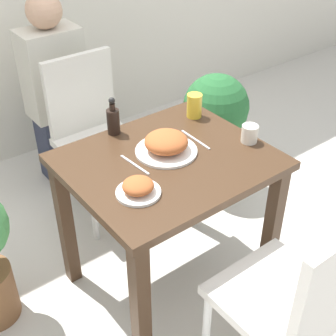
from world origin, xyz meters
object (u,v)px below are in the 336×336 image
food_plate (166,144)px  potted_plant_right (215,121)px  side_plate (138,188)px  sauce_bottle (113,120)px  juice_glass (194,106)px  drink_cup (250,134)px  person_figure (56,93)px  chair_near (300,299)px  chair_far (93,129)px

food_plate → potted_plant_right: (0.71, 0.45, -0.32)m
food_plate → potted_plant_right: size_ratio=0.36×
side_plate → sauce_bottle: 0.47m
potted_plant_right → juice_glass: bearing=-146.0°
juice_glass → potted_plant_right: bearing=34.0°
drink_cup → person_figure: size_ratio=0.07×
food_plate → sauce_bottle: (-0.09, 0.27, 0.03)m
food_plate → person_figure: person_figure is taller
side_plate → drink_cup: size_ratio=2.17×
juice_glass → potted_plant_right: 0.60m
juice_glass → potted_plant_right: (0.41, 0.28, -0.34)m
chair_near → person_figure: 1.87m
chair_far → food_plate: (-0.03, -0.70, 0.26)m
person_figure → sauce_bottle: bearing=-97.2°
chair_far → sauce_bottle: bearing=-105.3°
drink_cup → potted_plant_right: bearing=58.4°
chair_near → juice_glass: bearing=-107.8°
chair_far → drink_cup: (0.31, -0.85, 0.26)m
sauce_bottle → person_figure: size_ratio=0.15×
side_plate → drink_cup: drink_cup is taller
side_plate → potted_plant_right: bearing=32.5°
food_plate → person_figure: size_ratio=0.22×
drink_cup → juice_glass: juice_glass is taller
chair_near → sauce_bottle: (-0.09, 1.03, 0.28)m
drink_cup → juice_glass: size_ratio=0.69×
sauce_bottle → potted_plant_right: (0.80, 0.18, -0.35)m
sauce_bottle → person_figure: 0.87m
potted_plant_right → person_figure: (-0.69, 0.66, 0.13)m
chair_far → juice_glass: chair_far is taller
chair_far → side_plate: bearing=-108.2°
chair_near → potted_plant_right: (0.71, 1.20, -0.07)m
chair_far → food_plate: chair_far is taller
chair_far → food_plate: bearing=-92.3°
person_figure → side_plate: bearing=-102.1°
juice_glass → person_figure: size_ratio=0.10×
sauce_bottle → chair_near: bearing=-85.0°
drink_cup → person_figure: bearing=104.4°
side_plate → potted_plant_right: side_plate is taller
food_plate → juice_glass: size_ratio=2.32×
chair_near → drink_cup: size_ratio=11.58×
food_plate → potted_plant_right: 0.90m
chair_far → person_figure: size_ratio=0.78×
chair_near → chair_far: 1.45m
sauce_bottle → potted_plant_right: sauce_bottle is taller
food_plate → side_plate: size_ratio=1.55×
side_plate → drink_cup: bearing=1.3°
food_plate → potted_plant_right: food_plate is taller
sauce_bottle → food_plate: bearing=-71.7°
food_plate → juice_glass: bearing=30.0°
food_plate → chair_near: bearing=-90.0°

